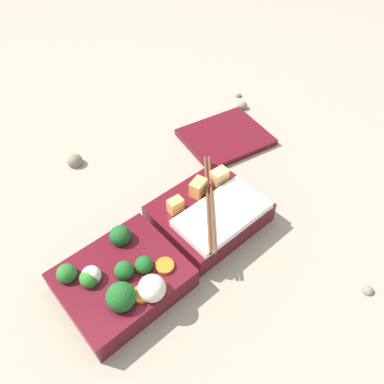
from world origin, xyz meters
The scene contains 8 objects.
ground_plane centered at (0.00, 0.00, 0.00)m, with size 3.00×3.00×0.00m, color gray.
bento_tray_vegetable centered at (-0.09, 0.00, 0.03)m, with size 0.17×0.14×0.07m.
bento_tray_rice centered at (0.09, 0.01, 0.02)m, with size 0.17×0.17×0.07m.
bento_lid centered at (0.27, 0.15, 0.01)m, with size 0.17×0.14×0.01m, color #510F19.
pebble_0 centered at (0.41, 0.24, 0.00)m, with size 0.01×0.01×0.01m, color #595651.
pebble_1 centered at (0.18, -0.25, 0.00)m, with size 0.02×0.02×0.02m, color #7A6B5B.
pebble_2 centered at (0.38, 0.20, 0.01)m, with size 0.02×0.02×0.02m, color #7A6B5B.
pebble_3 centered at (-0.01, 0.29, 0.01)m, with size 0.03×0.03×0.03m, color #7A6B5B.
Camera 1 is at (-0.20, -0.28, 0.51)m, focal length 35.00 mm.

